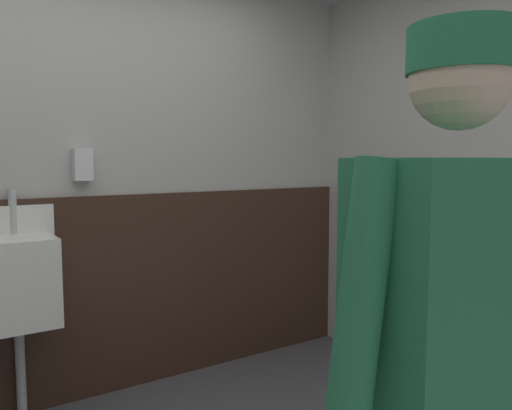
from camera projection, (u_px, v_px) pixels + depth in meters
wall_back at (73, 180)px, 2.86m from camera, size 4.38×0.12×2.55m
wainscot_band_back at (80, 299)px, 2.86m from camera, size 3.78×0.03×1.18m
urinal_solo at (19, 280)px, 2.54m from camera, size 0.40×0.34×1.24m
person at (455, 329)px, 1.14m from camera, size 0.72×0.60×1.68m
soap_dispenser at (83, 165)px, 2.79m from camera, size 0.10×0.07×0.18m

